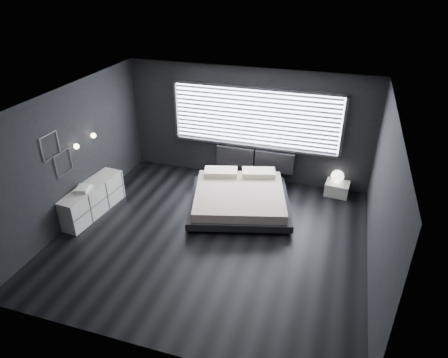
% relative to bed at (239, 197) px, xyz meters
% --- Properties ---
extents(room, '(6.04, 6.00, 2.80)m').
position_rel_bed_xyz_m(room, '(-0.23, -1.27, 1.14)').
color(room, black).
rests_on(room, ground).
extents(window, '(4.14, 0.09, 1.52)m').
position_rel_bed_xyz_m(window, '(-0.03, 1.43, 1.35)').
color(window, white).
rests_on(window, ground).
extents(headboard, '(1.96, 0.16, 0.52)m').
position_rel_bed_xyz_m(headboard, '(0.01, 1.37, 0.31)').
color(headboard, black).
rests_on(headboard, ground).
extents(sconce_near, '(0.18, 0.11, 0.11)m').
position_rel_bed_xyz_m(sconce_near, '(-3.11, -1.22, 1.34)').
color(sconce_near, silver).
rests_on(sconce_near, ground).
extents(sconce_far, '(0.18, 0.11, 0.11)m').
position_rel_bed_xyz_m(sconce_far, '(-3.11, -0.62, 1.34)').
color(sconce_far, silver).
rests_on(sconce_far, ground).
extents(wall_art_upper, '(0.01, 0.48, 0.48)m').
position_rel_bed_xyz_m(wall_art_upper, '(-3.21, -1.82, 1.59)').
color(wall_art_upper, '#47474C').
rests_on(wall_art_upper, ground).
extents(wall_art_lower, '(0.01, 0.48, 0.48)m').
position_rel_bed_xyz_m(wall_art_lower, '(-3.21, -1.57, 1.12)').
color(wall_art_lower, '#47474C').
rests_on(wall_art_lower, ground).
extents(bed, '(2.64, 2.57, 0.56)m').
position_rel_bed_xyz_m(bed, '(0.00, 0.00, 0.00)').
color(bed, black).
rests_on(bed, ground).
extents(nightstand, '(0.57, 0.49, 0.31)m').
position_rel_bed_xyz_m(nightstand, '(2.06, 1.23, -0.11)').
color(nightstand, silver).
rests_on(nightstand, ground).
extents(orb_lamp, '(0.30, 0.30, 0.30)m').
position_rel_bed_xyz_m(orb_lamp, '(2.03, 1.27, 0.20)').
color(orb_lamp, white).
rests_on(orb_lamp, nightstand).
extents(dresser, '(0.63, 1.74, 0.68)m').
position_rel_bed_xyz_m(dresser, '(-3.01, -1.18, 0.08)').
color(dresser, silver).
rests_on(dresser, ground).
extents(book_stack, '(0.35, 0.42, 0.08)m').
position_rel_bed_xyz_m(book_stack, '(-3.03, -1.37, 0.46)').
color(book_stack, silver).
rests_on(book_stack, dresser).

